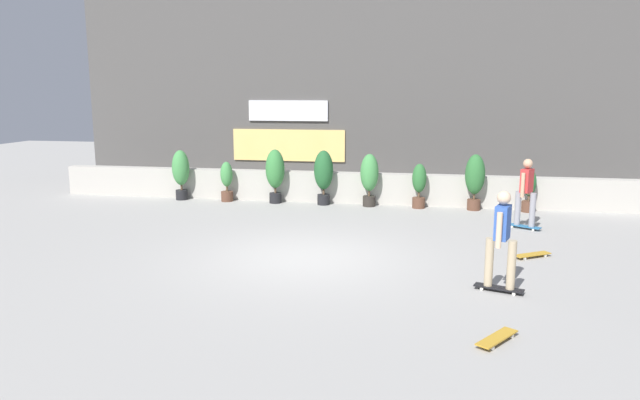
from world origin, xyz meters
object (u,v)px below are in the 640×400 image
potted_plant_1 (227,180)px  potted_plant_6 (475,178)px  potted_plant_0 (181,171)px  potted_plant_3 (324,173)px  potted_plant_5 (419,184)px  potted_plant_2 (275,172)px  potted_plant_7 (529,190)px  skateboard_near_camera (532,255)px  skateboard_aside (497,338)px  skater_far_left (526,190)px  skater_mid_plaza (502,237)px  potted_plant_4 (369,176)px

potted_plant_1 → potted_plant_6: size_ratio=0.77×
potted_plant_0 → potted_plant_6: bearing=0.0°
potted_plant_3 → potted_plant_6: 4.26m
potted_plant_3 → potted_plant_5: size_ratio=1.26×
potted_plant_1 → potted_plant_0: bearing=-180.0°
potted_plant_2 → potted_plant_7: potted_plant_2 is taller
potted_plant_1 → skateboard_near_camera: bearing=-30.3°
potted_plant_2 → skateboard_aside: 10.54m
potted_plant_5 → potted_plant_7: size_ratio=1.08×
skateboard_near_camera → potted_plant_0: bearing=153.7°
skater_far_left → skateboard_aside: (-1.34, -6.87, -0.88)m
potted_plant_3 → skater_mid_plaza: size_ratio=0.94×
skateboard_near_camera → skateboard_aside: same height
potted_plant_4 → potted_plant_0: bearing=180.0°
skateboard_near_camera → potted_plant_2: bearing=144.3°
potted_plant_5 → skater_mid_plaza: skater_mid_plaza is taller
potted_plant_4 → potted_plant_7: bearing=0.0°
potted_plant_1 → skater_far_left: bearing=-14.4°
skater_mid_plaza → skateboard_aside: 2.27m
skater_mid_plaza → skateboard_aside: bearing=-96.7°
potted_plant_2 → potted_plant_3: potted_plant_2 is taller
potted_plant_3 → potted_plant_0: bearing=180.0°
potted_plant_2 → potted_plant_6: potted_plant_2 is taller
potted_plant_4 → potted_plant_6: size_ratio=0.97×
potted_plant_0 → skater_far_left: 9.94m
potted_plant_6 → potted_plant_0: bearing=-180.0°
potted_plant_0 → potted_plant_1: bearing=0.0°
potted_plant_7 → potted_plant_0: bearing=180.0°
potted_plant_0 → potted_plant_7: potted_plant_0 is taller
skateboard_aside → potted_plant_0: bearing=132.9°
potted_plant_4 → skateboard_near_camera: potted_plant_4 is taller
potted_plant_0 → skater_mid_plaza: skater_mid_plaza is taller
potted_plant_2 → skater_far_left: bearing=-17.5°
potted_plant_1 → skater_far_left: size_ratio=0.70×
potted_plant_0 → potted_plant_1: potted_plant_0 is taller
potted_plant_2 → potted_plant_3: 1.45m
potted_plant_4 → skater_far_left: bearing=-28.2°
potted_plant_2 → potted_plant_6: (5.71, 0.00, -0.02)m
potted_plant_2 → potted_plant_7: (7.17, -0.00, -0.32)m
potted_plant_0 → potted_plant_1: size_ratio=1.27×
potted_plant_6 → skater_far_left: skater_far_left is taller
potted_plant_0 → potted_plant_4: (5.74, 0.00, -0.00)m
potted_plant_0 → potted_plant_7: size_ratio=1.29×
potted_plant_7 → potted_plant_6: bearing=180.0°
potted_plant_1 → skateboard_aside: (6.91, -9.00, -0.57)m
potted_plant_3 → potted_plant_5: bearing=0.0°
potted_plant_1 → skater_far_left: 8.53m
potted_plant_1 → potted_plant_5: size_ratio=0.94×
potted_plant_3 → potted_plant_7: bearing=0.0°
potted_plant_0 → potted_plant_2: (2.96, 0.00, 0.05)m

